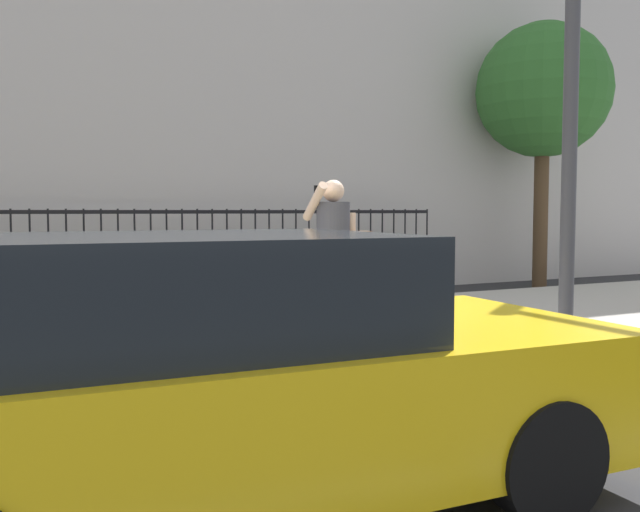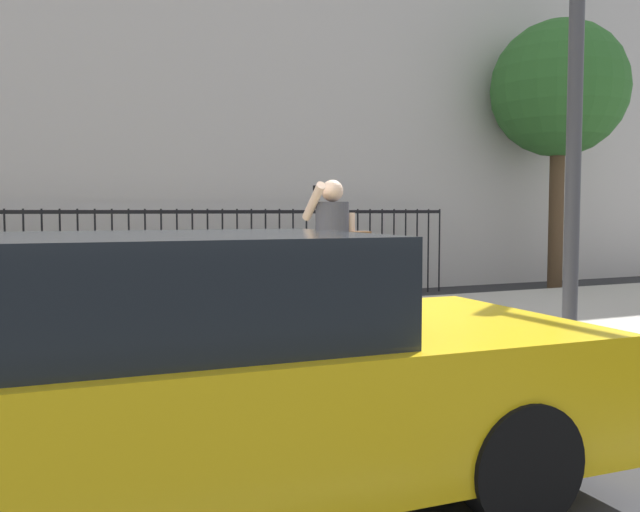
% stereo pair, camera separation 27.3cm
% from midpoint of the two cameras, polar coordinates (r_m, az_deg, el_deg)
% --- Properties ---
extents(ground_plane, '(60.00, 60.00, 0.00)m').
position_cam_midpoint_polar(ground_plane, '(5.69, -8.01, -12.27)').
color(ground_plane, '#28282B').
extents(sidewalk, '(28.00, 4.40, 0.15)m').
position_cam_midpoint_polar(sidewalk, '(7.73, -13.26, -7.46)').
color(sidewalk, '#B2ADA3').
rests_on(sidewalk, ground).
extents(building_facade, '(28.00, 4.00, 9.86)m').
position_cam_midpoint_polar(building_facade, '(14.20, -19.74, 17.25)').
color(building_facade, '#BCB7B2').
rests_on(building_facade, ground).
extents(iron_fence, '(12.03, 0.04, 1.60)m').
position_cam_midpoint_polar(iron_fence, '(11.23, -17.70, 0.80)').
color(iron_fence, black).
rests_on(iron_fence, ground).
extents(taxi_yellow, '(4.27, 1.99, 1.45)m').
position_cam_midpoint_polar(taxi_yellow, '(3.70, -9.71, -9.86)').
color(taxi_yellow, yellow).
rests_on(taxi_yellow, ground).
extents(pedestrian_on_phone, '(0.67, 0.51, 1.73)m').
position_cam_midpoint_polar(pedestrian_on_phone, '(6.97, 0.18, 0.39)').
color(pedestrian_on_phone, beige).
rests_on(pedestrian_on_phone, sidewalk).
extents(street_tree_near, '(2.70, 2.70, 5.34)m').
position_cam_midpoint_polar(street_tree_near, '(14.88, 17.53, 12.87)').
color(street_tree_near, '#4C3823').
rests_on(street_tree_near, ground).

